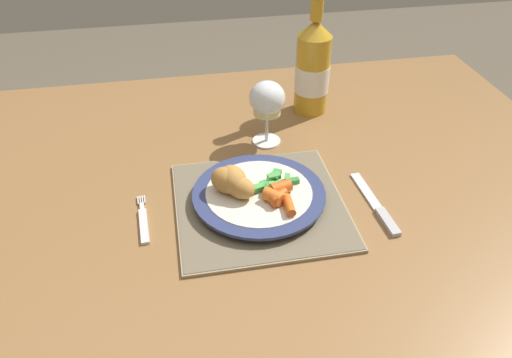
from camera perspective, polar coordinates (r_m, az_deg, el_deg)
dining_table at (r=1.02m, az=-0.43°, el=-3.76°), size 1.38×0.97×0.74m
placemat at (r=0.91m, az=0.35°, el=-2.96°), size 0.30×0.30×0.01m
dinner_plate at (r=0.91m, az=0.27°, el=-1.90°), size 0.24×0.24×0.02m
breaded_croquettes at (r=0.89m, az=-2.72°, el=-0.31°), size 0.09×0.09×0.05m
green_beans_pile at (r=0.91m, az=2.00°, el=-0.21°), size 0.09×0.07×0.02m
glazed_carrots at (r=0.88m, az=2.56°, el=-1.90°), size 0.06×0.09×0.02m
fork at (r=0.89m, az=-12.73°, el=-4.85°), size 0.02×0.13×0.01m
table_knife at (r=0.93m, az=13.77°, el=-3.25°), size 0.03×0.18×0.01m
wine_glass at (r=1.03m, az=1.28°, el=8.88°), size 0.07×0.07×0.14m
bottle at (r=1.17m, az=6.49°, el=12.53°), size 0.08×0.08×0.29m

